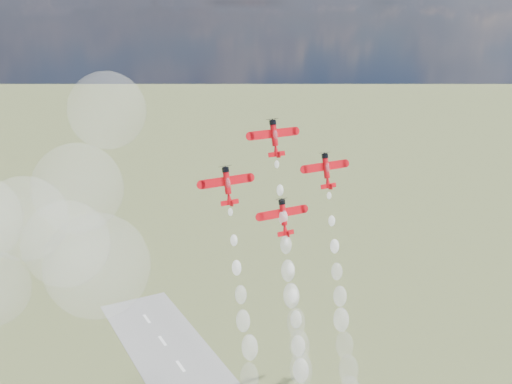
{
  "coord_description": "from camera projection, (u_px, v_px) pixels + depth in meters",
  "views": [
    {
      "loc": [
        -66.46,
        -94.35,
        130.28
      ],
      "look_at": [
        -5.13,
        20.4,
        88.96
      ],
      "focal_mm": 42.0,
      "sensor_mm": 36.0,
      "label": 1
    }
  ],
  "objects": [
    {
      "name": "smoke_trail_right",
      "position": [
        346.0,
        354.0,
        148.24
      ],
      "size": [
        5.32,
        15.32,
        51.29
      ],
      "color": "white",
      "rests_on": "plane_right"
    },
    {
      "name": "plane_left",
      "position": [
        227.0,
        185.0,
        132.37
      ],
      "size": [
        12.14,
        4.6,
        8.52
      ],
      "rotation": [
        1.32,
        0.0,
        0.0
      ],
      "color": "red",
      "rests_on": "ground"
    },
    {
      "name": "plane_lead",
      "position": [
        274.0,
        137.0,
        137.54
      ],
      "size": [
        12.14,
        4.6,
        8.52
      ],
      "rotation": [
        1.32,
        0.0,
        0.0
      ],
      "color": "red",
      "rests_on": "ground"
    },
    {
      "name": "plane_slot",
      "position": [
        284.0,
        216.0,
        139.09
      ],
      "size": [
        12.14,
        4.6,
        8.52
      ],
      "rotation": [
        1.32,
        0.0,
        0.0
      ],
      "color": "red",
      "rests_on": "ground"
    },
    {
      "name": "smoke_trail_left",
      "position": [
        252.0,
        384.0,
        136.23
      ],
      "size": [
        5.43,
        15.51,
        51.49
      ],
      "color": "white",
      "rests_on": "plane_left"
    },
    {
      "name": "smoke_trail_lead",
      "position": [
        296.0,
        330.0,
        141.74
      ],
      "size": [
        5.18,
        15.06,
        51.05
      ],
      "color": "white",
      "rests_on": "plane_lead"
    },
    {
      "name": "plane_right",
      "position": [
        326.0,
        170.0,
        144.26
      ],
      "size": [
        12.14,
        4.6,
        8.52
      ],
      "rotation": [
        1.32,
        0.0,
        0.0
      ],
      "color": "red",
      "rests_on": "ground"
    }
  ]
}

